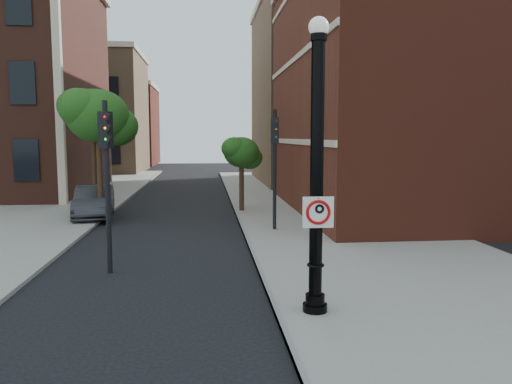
{
  "coord_description": "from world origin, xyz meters",
  "views": [
    {
      "loc": [
        0.59,
        -10.4,
        3.76
      ],
      "look_at": [
        1.85,
        2.0,
        2.36
      ],
      "focal_mm": 35.0,
      "sensor_mm": 36.0,
      "label": 1
    }
  ],
  "objects": [
    {
      "name": "street_tree_c",
      "position": [
        2.37,
        13.96,
        2.93
      ],
      "size": [
        2.07,
        1.87,
        3.73
      ],
      "color": "#331F14",
      "rests_on": "ground"
    },
    {
      "name": "bg_building_red",
      "position": [
        -12.0,
        58.0,
        5.0
      ],
      "size": [
        12.0,
        12.0,
        10.0
      ],
      "primitive_type": "cube",
      "color": "maroon",
      "rests_on": "ground"
    },
    {
      "name": "bg_building_tan_b",
      "position": [
        16.0,
        30.0,
        7.0
      ],
      "size": [
        22.0,
        14.0,
        14.0
      ],
      "primitive_type": "cube",
      "color": "#937450",
      "rests_on": "ground"
    },
    {
      "name": "sidewalk_right",
      "position": [
        6.0,
        10.0,
        0.06
      ],
      "size": [
        8.0,
        60.0,
        0.12
      ],
      "primitive_type": "cube",
      "color": "gray",
      "rests_on": "ground"
    },
    {
      "name": "parked_car",
      "position": [
        -4.53,
        13.0,
        0.75
      ],
      "size": [
        2.19,
        4.75,
        1.51
      ],
      "primitive_type": "imported",
      "rotation": [
        0.0,
        0.0,
        0.13
      ],
      "color": "#2B2B30",
      "rests_on": "ground"
    },
    {
      "name": "sidewalk_left",
      "position": [
        -9.0,
        18.0,
        0.06
      ],
      "size": [
        10.0,
        50.0,
        0.12
      ],
      "primitive_type": "cube",
      "color": "gray",
      "rests_on": "ground"
    },
    {
      "name": "street_tree_a",
      "position": [
        -4.01,
        12.13,
        4.57
      ],
      "size": [
        3.21,
        2.91,
        5.79
      ],
      "color": "#331F14",
      "rests_on": "ground"
    },
    {
      "name": "traffic_signal_right",
      "position": [
        3.28,
        8.79,
        3.22
      ],
      "size": [
        0.35,
        0.41,
        4.78
      ],
      "rotation": [
        0.0,
        0.0,
        -0.21
      ],
      "color": "black",
      "rests_on": "ground"
    },
    {
      "name": "ground",
      "position": [
        0.0,
        0.0,
        0.0
      ],
      "size": [
        120.0,
        120.0,
        0.0
      ],
      "primitive_type": "plane",
      "color": "black",
      "rests_on": "ground"
    },
    {
      "name": "brick_wall_building",
      "position": [
        16.0,
        14.0,
        6.26
      ],
      "size": [
        22.3,
        16.3,
        12.5
      ],
      "color": "maroon",
      "rests_on": "ground"
    },
    {
      "name": "street_tree_b",
      "position": [
        -5.08,
        16.14,
        4.87
      ],
      "size": [
        3.42,
        3.09,
        6.16
      ],
      "color": "#331F14",
      "rests_on": "ground"
    },
    {
      "name": "lamppost",
      "position": [
        2.84,
        -0.5,
        2.82
      ],
      "size": [
        0.52,
        0.52,
        6.1
      ],
      "color": "black",
      "rests_on": "ground"
    },
    {
      "name": "utility_pole",
      "position": [
        4.8,
        8.92,
        2.22
      ],
      "size": [
        0.09,
        0.09,
        4.45
      ],
      "primitive_type": "cylinder",
      "color": "#999999",
      "rests_on": "ground"
    },
    {
      "name": "traffic_signal_left",
      "position": [
        -2.06,
        3.38,
        3.17
      ],
      "size": [
        0.38,
        0.42,
        4.71
      ],
      "rotation": [
        0.0,
        0.0,
        -0.42
      ],
      "color": "black",
      "rests_on": "ground"
    },
    {
      "name": "bg_building_tan_a",
      "position": [
        -12.0,
        44.0,
        6.0
      ],
      "size": [
        12.0,
        12.0,
        12.0
      ],
      "primitive_type": "cube",
      "color": "#937450",
      "rests_on": "ground"
    },
    {
      "name": "curb_edge",
      "position": [
        2.05,
        10.0,
        0.07
      ],
      "size": [
        0.1,
        60.0,
        0.14
      ],
      "primitive_type": "cube",
      "color": "gray",
      "rests_on": "ground"
    },
    {
      "name": "no_parking_sign",
      "position": [
        2.84,
        -0.65,
        2.24
      ],
      "size": [
        0.64,
        0.08,
        0.64
      ],
      "rotation": [
        0.0,
        0.0,
        -0.03
      ],
      "color": "white",
      "rests_on": "ground"
    }
  ]
}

